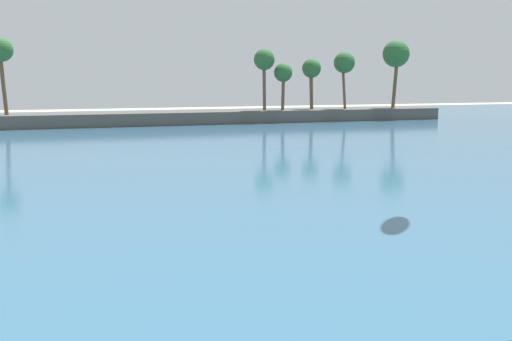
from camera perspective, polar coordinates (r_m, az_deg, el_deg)
The scene contains 2 objects.
sea at distance 68.89m, azimuth -15.83°, elevation 2.87°, with size 220.00×113.79×0.06m, color #33607F.
palm_headland at distance 85.86m, azimuth -13.91°, elevation 5.60°, with size 110.31×6.00×12.36m.
Camera 1 is at (-3.75, -4.50, 6.53)m, focal length 43.03 mm.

